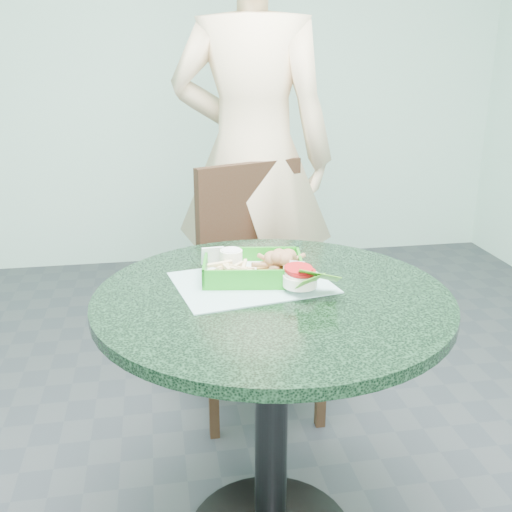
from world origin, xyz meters
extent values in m
cube|color=silver|center=(0.00, 2.50, 1.40)|extent=(4.00, 0.04, 2.80)
cylinder|color=black|center=(0.00, 0.00, 0.38)|extent=(0.09, 0.09, 0.70)
cylinder|color=black|center=(0.00, 0.00, 0.73)|extent=(0.89, 0.89, 0.03)
cube|color=#4E2E22|center=(0.09, 0.71, 0.45)|extent=(0.46, 0.46, 0.04)
cube|color=#4E2E22|center=(0.09, 0.92, 0.70)|extent=(0.46, 0.04, 0.46)
cube|color=#4E2E22|center=(-0.11, 0.51, 0.21)|extent=(0.04, 0.04, 0.43)
cube|color=#4E2E22|center=(0.29, 0.51, 0.21)|extent=(0.04, 0.04, 0.43)
cube|color=#4E2E22|center=(-0.11, 0.90, 0.21)|extent=(0.04, 0.04, 0.43)
cube|color=#4E2E22|center=(0.29, 0.90, 0.21)|extent=(0.04, 0.04, 0.43)
imported|color=beige|center=(0.13, 1.07, 1.13)|extent=(0.96, 0.79, 2.27)
cube|color=#8DB9B6|center=(-0.04, 0.08, 0.75)|extent=(0.43, 0.35, 0.00)
cube|color=#18891A|center=(-0.03, 0.11, 0.76)|extent=(0.26, 0.19, 0.01)
cube|color=white|center=(-0.03, 0.11, 0.76)|extent=(0.25, 0.18, 0.00)
cube|color=#18891A|center=(-0.03, 0.20, 0.78)|extent=(0.26, 0.01, 0.04)
cube|color=#18891A|center=(-0.03, 0.02, 0.78)|extent=(0.26, 0.01, 0.04)
cube|color=#18891A|center=(0.09, 0.11, 0.78)|extent=(0.01, 0.19, 0.04)
cube|color=#18891A|center=(-0.16, 0.11, 0.78)|extent=(0.01, 0.19, 0.04)
cylinder|color=#BD8D41|center=(0.04, 0.10, 0.78)|extent=(0.13, 0.13, 0.02)
cylinder|color=white|center=(-0.09, 0.15, 0.80)|extent=(0.06, 0.06, 0.03)
cylinder|color=white|center=(-0.09, 0.15, 0.82)|extent=(0.05, 0.05, 0.00)
cylinder|color=white|center=(0.08, 0.01, 0.78)|extent=(0.09, 0.09, 0.03)
torus|color=beige|center=(0.08, 0.01, 0.80)|extent=(0.08, 0.08, 0.01)
cylinder|color=#B11114|center=(0.08, 0.01, 0.81)|extent=(0.07, 0.07, 0.01)
camera|label=1|loc=(-0.28, -1.35, 1.35)|focal=42.00mm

